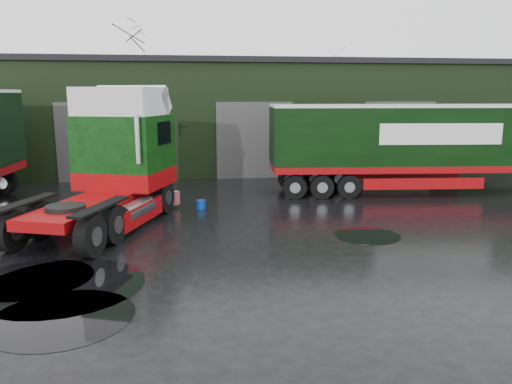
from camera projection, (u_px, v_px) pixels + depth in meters
ground at (252, 269)px, 12.78m from camera, size 100.00×100.00×0.00m
warehouse at (242, 114)px, 31.87m from camera, size 32.40×12.40×6.30m
hero_tractor at (95, 159)px, 16.08m from camera, size 5.59×8.22×4.71m
lorry_right at (403, 149)px, 22.23m from camera, size 15.36×3.95×3.99m
wash_bucket at (201, 204)px, 19.49m from camera, size 0.48×0.48×0.34m
tree_back_a at (129, 89)px, 40.18m from camera, size 4.40×4.40×9.50m
tree_back_b at (321, 101)px, 42.56m from camera, size 4.40×4.40×7.50m
puddle_0 at (63, 286)px, 11.70m from camera, size 3.80×3.80×0.01m
puddle_1 at (367, 235)px, 15.83m from camera, size 2.09×2.09×0.01m
puddle_2 at (33, 278)px, 12.15m from camera, size 2.87×2.87×0.01m
puddle_4 at (62, 318)px, 10.03m from camera, size 2.90×2.90×0.01m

